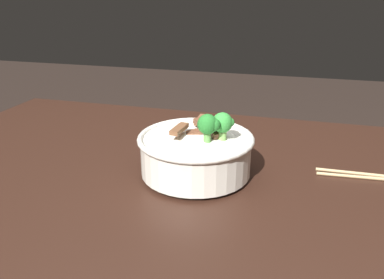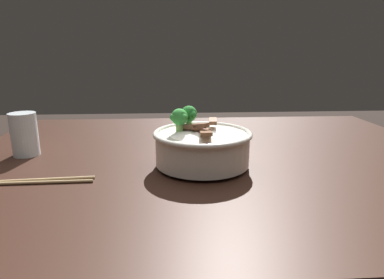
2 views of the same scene
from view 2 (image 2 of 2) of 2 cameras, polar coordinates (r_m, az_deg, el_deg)
name	(u,v)px [view 2 (image 2 of 2)]	position (r m, az deg, el deg)	size (l,w,h in m)	color
dining_table	(212,195)	(0.97, 3.37, -9.53)	(1.37, 1.05, 0.81)	black
rice_bowl	(202,144)	(0.82, 1.72, -0.74)	(0.24, 0.24, 0.15)	silver
drinking_glass	(25,137)	(1.02, -26.73, 0.45)	(0.07, 0.07, 0.12)	white
chopsticks_pair	(42,181)	(0.80, -24.24, -6.49)	(0.22, 0.03, 0.01)	tan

